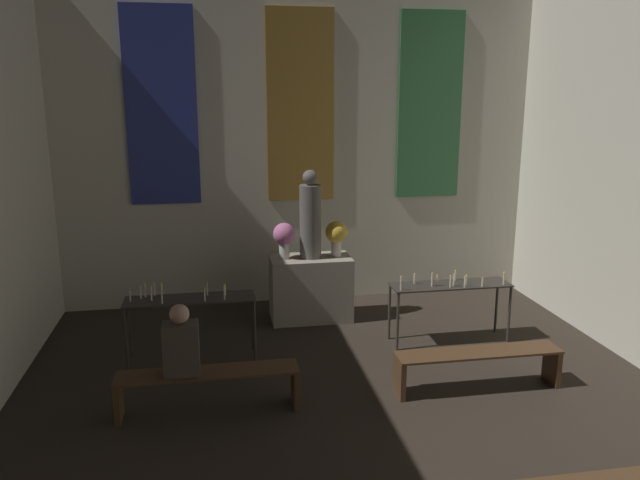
% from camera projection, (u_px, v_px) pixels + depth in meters
% --- Properties ---
extents(wall_back, '(7.56, 0.16, 5.10)m').
position_uv_depth(wall_back, '(300.00, 138.00, 9.59)').
color(wall_back, beige).
rests_on(wall_back, ground_plane).
extents(altar, '(1.17, 0.64, 0.94)m').
position_uv_depth(altar, '(311.00, 288.00, 9.14)').
color(altar, gray).
rests_on(altar, ground_plane).
extents(statue, '(0.31, 0.31, 1.27)m').
position_uv_depth(statue, '(310.00, 218.00, 8.90)').
color(statue, '#5B5651').
rests_on(statue, altar).
extents(flower_vase_left, '(0.32, 0.32, 0.52)m').
position_uv_depth(flower_vase_left, '(284.00, 236.00, 8.89)').
color(flower_vase_left, beige).
rests_on(flower_vase_left, altar).
extents(flower_vase_right, '(0.32, 0.32, 0.52)m').
position_uv_depth(flower_vase_right, '(336.00, 234.00, 9.02)').
color(flower_vase_right, beige).
rests_on(flower_vase_right, altar).
extents(candle_rack_left, '(1.60, 0.44, 0.99)m').
position_uv_depth(candle_rack_left, '(190.00, 305.00, 7.69)').
color(candle_rack_left, '#332D28').
rests_on(candle_rack_left, ground_plane).
extents(candle_rack_right, '(1.60, 0.44, 0.99)m').
position_uv_depth(candle_rack_right, '(450.00, 291.00, 8.25)').
color(candle_rack_right, '#332D28').
rests_on(candle_rack_right, ground_plane).
extents(pew_back_left, '(1.88, 0.36, 0.46)m').
position_uv_depth(pew_back_left, '(208.00, 383.00, 6.47)').
color(pew_back_left, '#4C331E').
rests_on(pew_back_left, ground_plane).
extents(pew_back_right, '(1.88, 0.36, 0.46)m').
position_uv_depth(pew_back_right, '(478.00, 362.00, 6.97)').
color(pew_back_right, '#4C331E').
rests_on(pew_back_right, ground_plane).
extents(person_seated, '(0.36, 0.24, 0.74)m').
position_uv_depth(person_seated, '(181.00, 344.00, 6.32)').
color(person_seated, '#4C4238').
rests_on(person_seated, pew_back_left).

